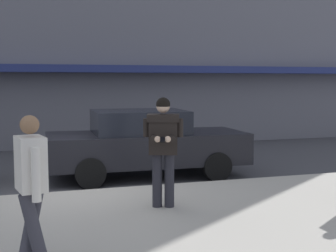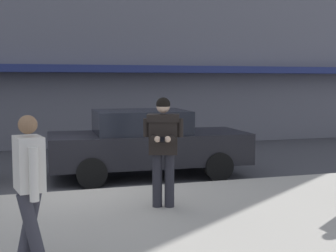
# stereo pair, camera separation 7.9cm
# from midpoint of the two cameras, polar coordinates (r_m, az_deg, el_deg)

# --- Properties ---
(ground_plane) EXTENTS (80.00, 80.00, 0.00)m
(ground_plane) POSITION_cam_midpoint_polar(r_m,az_deg,el_deg) (9.36, -10.97, -8.23)
(ground_plane) COLOR #3D3D42
(sidewalk) EXTENTS (32.00, 5.30, 0.14)m
(sidewalk) POSITION_cam_midpoint_polar(r_m,az_deg,el_deg) (6.84, 0.37, -12.68)
(sidewalk) COLOR #A8A399
(sidewalk) RESTS_ON ground
(curb_paint_line) EXTENTS (28.00, 0.12, 0.01)m
(curb_paint_line) POSITION_cam_midpoint_polar(r_m,az_deg,el_deg) (9.56, -4.98, -7.83)
(curb_paint_line) COLOR silver
(curb_paint_line) RESTS_ON ground
(parked_sedan_mid) EXTENTS (4.56, 2.04, 1.54)m
(parked_sedan_mid) POSITION_cam_midpoint_polar(r_m,az_deg,el_deg) (10.77, -2.99, -2.05)
(parked_sedan_mid) COLOR black
(parked_sedan_mid) RESTS_ON ground
(man_texting_on_phone) EXTENTS (0.62, 0.64, 1.81)m
(man_texting_on_phone) POSITION_cam_midpoint_polar(r_m,az_deg,el_deg) (7.59, -0.89, -1.72)
(man_texting_on_phone) COLOR #23232B
(man_texting_on_phone) RESTS_ON sidewalk
(pedestrian_in_light_coat) EXTENTS (0.38, 0.59, 1.70)m
(pedestrian_in_light_coat) POSITION_cam_midpoint_polar(r_m,az_deg,el_deg) (5.42, -16.75, -6.43)
(pedestrian_in_light_coat) COLOR #33333D
(pedestrian_in_light_coat) RESTS_ON sidewalk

